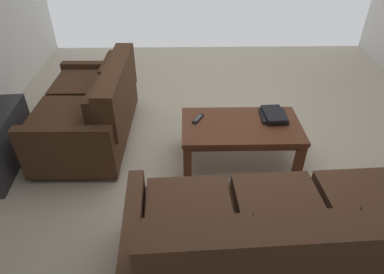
% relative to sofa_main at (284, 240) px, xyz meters
% --- Properties ---
extents(ground_plane, '(5.14, 5.71, 0.01)m').
position_rel_sofa_main_xyz_m(ground_plane, '(0.20, -1.30, -0.35)').
color(ground_plane, beige).
extents(sofa_main, '(1.95, 0.92, 0.79)m').
position_rel_sofa_main_xyz_m(sofa_main, '(0.00, 0.00, 0.00)').
color(sofa_main, black).
rests_on(sofa_main, ground).
extents(loveseat_near, '(0.84, 1.41, 0.79)m').
position_rel_sofa_main_xyz_m(loveseat_near, '(1.52, -1.59, -0.00)').
color(loveseat_near, black).
rests_on(loveseat_near, ground).
extents(coffee_table, '(1.05, 0.60, 0.40)m').
position_rel_sofa_main_xyz_m(coffee_table, '(0.10, -1.19, -0.00)').
color(coffee_table, brown).
rests_on(coffee_table, ground).
extents(book_stack, '(0.24, 0.29, 0.06)m').
position_rel_sofa_main_xyz_m(book_stack, '(-0.20, -1.30, 0.09)').
color(book_stack, black).
rests_on(book_stack, coffee_table).
extents(tv_remote, '(0.11, 0.16, 0.02)m').
position_rel_sofa_main_xyz_m(tv_remote, '(0.48, -1.28, 0.07)').
color(tv_remote, black).
rests_on(tv_remote, coffee_table).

